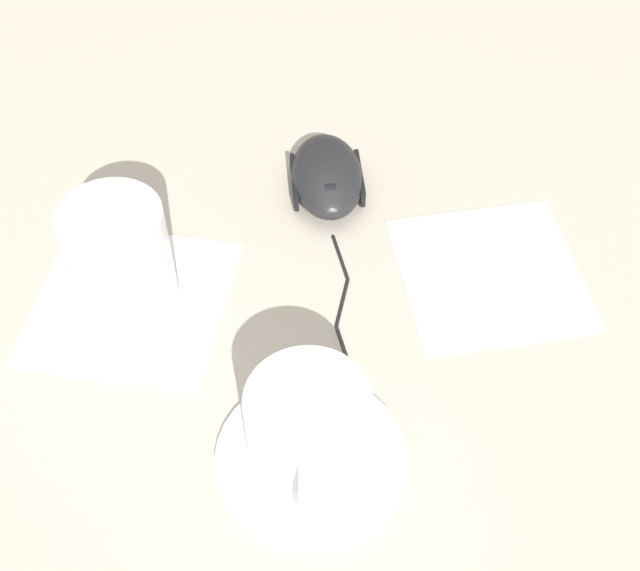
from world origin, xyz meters
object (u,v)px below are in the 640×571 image
Objects in this scene: drinking_glass at (121,265)px; saucer at (311,456)px; coffee_cup at (308,427)px; computer_mouse at (327,176)px.

saucer is at bearing -99.44° from drinking_glass.
coffee_cup is 0.99× the size of drinking_glass.
computer_mouse is (0.23, 0.13, -0.02)m from coffee_cup.
drinking_glass is at bearing 80.56° from saucer.
computer_mouse reaches higher than saucer.
coffee_cup is at bearing -149.60° from computer_mouse.
computer_mouse is 0.21m from drinking_glass.
coffee_cup is (0.00, 0.00, 0.04)m from saucer.
drinking_glass reaches higher than computer_mouse.
saucer is 1.27× the size of drinking_glass.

